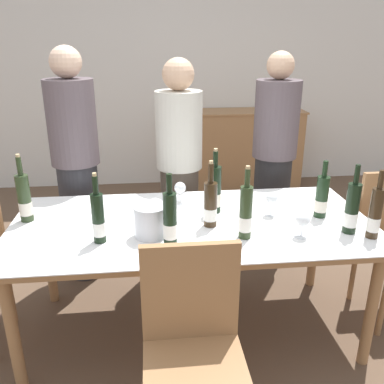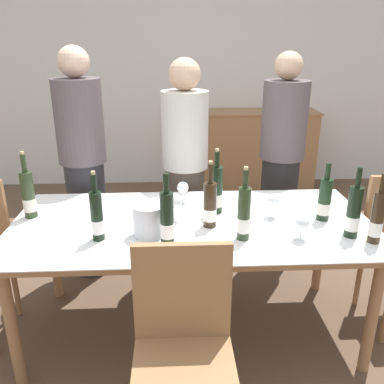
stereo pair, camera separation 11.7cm
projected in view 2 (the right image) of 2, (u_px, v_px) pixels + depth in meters
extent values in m
plane|color=brown|center=(192.00, 327.00, 2.54)|extent=(12.00, 12.00, 0.00)
cube|color=silver|center=(180.00, 66.00, 4.69)|extent=(8.00, 0.10, 2.80)
cube|color=#996B42|center=(256.00, 151.00, 4.79)|extent=(1.33, 0.44, 0.90)
cube|color=#996B42|center=(258.00, 112.00, 4.63)|extent=(1.37, 0.46, 0.02)
cylinder|color=#996B42|center=(12.00, 329.00, 2.02)|extent=(0.06, 0.06, 0.68)
cylinder|color=#996B42|center=(372.00, 317.00, 2.10)|extent=(0.06, 0.06, 0.68)
cylinder|color=#996B42|center=(54.00, 252.00, 2.74)|extent=(0.06, 0.06, 0.68)
cylinder|color=#996B42|center=(320.00, 246.00, 2.83)|extent=(0.06, 0.06, 0.68)
cube|color=#996B42|center=(192.00, 226.00, 2.29)|extent=(1.99, 0.94, 0.04)
cube|color=white|center=(192.00, 222.00, 2.29)|extent=(2.02, 0.97, 0.01)
cylinder|color=silver|center=(149.00, 220.00, 2.11)|extent=(0.17, 0.17, 0.17)
cylinder|color=silver|center=(149.00, 206.00, 2.08)|extent=(0.18, 0.18, 0.01)
cylinder|color=black|center=(167.00, 219.00, 1.99)|extent=(0.07, 0.07, 0.27)
cylinder|color=white|center=(167.00, 230.00, 2.01)|extent=(0.07, 0.07, 0.08)
cylinder|color=black|center=(166.00, 183.00, 1.93)|extent=(0.03, 0.03, 0.10)
cylinder|color=#332314|center=(377.00, 218.00, 2.01)|extent=(0.06, 0.06, 0.27)
cylinder|color=white|center=(375.00, 228.00, 2.04)|extent=(0.06, 0.06, 0.08)
cylinder|color=#332314|center=(383.00, 183.00, 1.95)|extent=(0.03, 0.03, 0.10)
cylinder|color=black|center=(97.00, 216.00, 2.05)|extent=(0.06, 0.06, 0.26)
cylinder|color=white|center=(98.00, 226.00, 2.06)|extent=(0.06, 0.06, 0.07)
cylinder|color=black|center=(94.00, 183.00, 1.98)|extent=(0.03, 0.03, 0.09)
cylinder|color=tan|center=(93.00, 173.00, 1.96)|extent=(0.02, 0.02, 0.02)
cylinder|color=black|center=(324.00, 199.00, 2.28)|extent=(0.07, 0.07, 0.24)
cylinder|color=silver|center=(323.00, 208.00, 2.30)|extent=(0.07, 0.07, 0.07)
cylinder|color=black|center=(328.00, 171.00, 2.22)|extent=(0.03, 0.03, 0.09)
cylinder|color=black|center=(354.00, 212.00, 2.07)|extent=(0.07, 0.07, 0.27)
cylinder|color=white|center=(352.00, 223.00, 2.09)|extent=(0.07, 0.07, 0.08)
cylinder|color=black|center=(359.00, 177.00, 2.01)|extent=(0.03, 0.03, 0.10)
cylinder|color=#332314|center=(210.00, 205.00, 2.19)|extent=(0.07, 0.07, 0.25)
cylinder|color=white|center=(210.00, 214.00, 2.21)|extent=(0.07, 0.07, 0.07)
cylinder|color=#332314|center=(210.00, 174.00, 2.13)|extent=(0.03, 0.03, 0.11)
cylinder|color=tan|center=(211.00, 163.00, 2.11)|extent=(0.02, 0.02, 0.02)
cylinder|color=black|center=(216.00, 190.00, 2.37)|extent=(0.07, 0.07, 0.28)
cylinder|color=silver|center=(216.00, 200.00, 2.39)|extent=(0.07, 0.07, 0.08)
cylinder|color=black|center=(217.00, 159.00, 2.30)|extent=(0.03, 0.03, 0.09)
cylinder|color=tan|center=(217.00, 150.00, 2.28)|extent=(0.02, 0.02, 0.02)
cylinder|color=#28381E|center=(28.00, 195.00, 2.31)|extent=(0.07, 0.07, 0.27)
cylinder|color=silver|center=(30.00, 205.00, 2.33)|extent=(0.07, 0.07, 0.08)
cylinder|color=#28381E|center=(24.00, 163.00, 2.24)|extent=(0.03, 0.03, 0.10)
cylinder|color=tan|center=(22.00, 153.00, 2.22)|extent=(0.02, 0.02, 0.02)
cylinder|color=#28381E|center=(244.00, 214.00, 2.05)|extent=(0.07, 0.07, 0.28)
cylinder|color=white|center=(243.00, 225.00, 2.07)|extent=(0.07, 0.07, 0.08)
cylinder|color=#28381E|center=(246.00, 179.00, 1.98)|extent=(0.03, 0.03, 0.09)
cylinder|color=tan|center=(246.00, 168.00, 1.96)|extent=(0.02, 0.02, 0.02)
cylinder|color=white|center=(272.00, 217.00, 2.35)|extent=(0.06, 0.06, 0.00)
cylinder|color=white|center=(272.00, 210.00, 2.33)|extent=(0.01, 0.01, 0.07)
sphere|color=white|center=(273.00, 200.00, 2.31)|extent=(0.07, 0.07, 0.07)
cylinder|color=white|center=(300.00, 239.00, 2.09)|extent=(0.07, 0.07, 0.00)
cylinder|color=white|center=(301.00, 233.00, 2.07)|extent=(0.01, 0.01, 0.06)
sphere|color=white|center=(302.00, 222.00, 2.05)|extent=(0.08, 0.08, 0.08)
cylinder|color=white|center=(156.00, 220.00, 2.30)|extent=(0.07, 0.07, 0.00)
cylinder|color=white|center=(156.00, 214.00, 2.29)|extent=(0.01, 0.01, 0.07)
sphere|color=white|center=(156.00, 204.00, 2.26)|extent=(0.08, 0.08, 0.08)
cylinder|color=white|center=(175.00, 220.00, 2.30)|extent=(0.07, 0.07, 0.00)
cylinder|color=white|center=(175.00, 213.00, 2.28)|extent=(0.01, 0.01, 0.08)
sphere|color=white|center=(174.00, 201.00, 2.26)|extent=(0.09, 0.09, 0.09)
cylinder|color=white|center=(183.00, 202.00, 2.56)|extent=(0.07, 0.07, 0.00)
cylinder|color=white|center=(183.00, 196.00, 2.55)|extent=(0.01, 0.01, 0.07)
sphere|color=white|center=(183.00, 187.00, 2.53)|extent=(0.07, 0.07, 0.07)
cylinder|color=#996B42|center=(15.00, 285.00, 2.58)|extent=(0.03, 0.03, 0.44)
cylinder|color=#996B42|center=(143.00, 380.00, 1.88)|extent=(0.03, 0.03, 0.42)
cylinder|color=#996B42|center=(223.00, 377.00, 1.90)|extent=(0.03, 0.03, 0.42)
cube|color=#996B42|center=(184.00, 371.00, 1.64)|extent=(0.42, 0.42, 0.04)
cube|color=#996B42|center=(182.00, 291.00, 1.73)|extent=(0.42, 0.04, 0.46)
cylinder|color=#996B42|center=(359.00, 276.00, 2.69)|extent=(0.03, 0.03, 0.44)
cylinder|color=#2D2D33|center=(89.00, 218.00, 3.04)|extent=(0.28, 0.28, 0.87)
cylinder|color=#594C51|center=(79.00, 121.00, 2.78)|extent=(0.33, 0.33, 0.57)
sphere|color=beige|center=(73.00, 62.00, 2.64)|extent=(0.21, 0.21, 0.21)
cylinder|color=#51473D|center=(185.00, 218.00, 3.09)|extent=(0.28, 0.28, 0.82)
cylinder|color=beige|center=(185.00, 130.00, 2.85)|extent=(0.33, 0.33, 0.54)
sphere|color=#DBAD89|center=(185.00, 74.00, 2.72)|extent=(0.22, 0.22, 0.22)
cylinder|color=#262628|center=(277.00, 210.00, 3.20)|extent=(0.28, 0.28, 0.85)
cylinder|color=#594C51|center=(284.00, 120.00, 2.95)|extent=(0.33, 0.33, 0.56)
sphere|color=#DBAD89|center=(289.00, 66.00, 2.82)|extent=(0.20, 0.20, 0.20)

